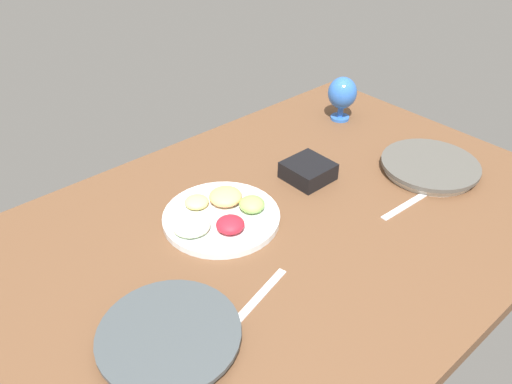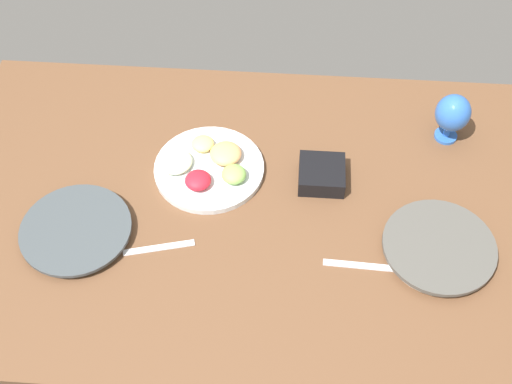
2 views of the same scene
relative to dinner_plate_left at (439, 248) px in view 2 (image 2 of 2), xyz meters
The scene contains 8 objects.
ground_plane 52.15cm from the dinner_plate_left, 12.32° to the right, with size 160.00×104.00×4.00cm, color brown.
dinner_plate_left is the anchor object (origin of this frame).
dinner_plate_right 91.32cm from the dinner_plate_left, ahead, with size 28.33×28.33×2.67cm.
fruit_platter 64.16cm from the dinner_plate_left, 20.31° to the right, with size 30.08×30.08×5.36cm.
hurricane_glass_blue 40.78cm from the dinner_plate_left, 98.61° to the right, with size 9.76×9.76×15.19cm.
square_bowl_black 36.17cm from the dinner_plate_left, 35.70° to the right, with size 12.28×12.28×5.05cm.
fork_by_left_plate 20.35cm from the dinner_plate_left, 15.81° to the left, with size 18.00×1.80×0.60cm, color silver.
fork_by_right_plate 69.90cm from the dinner_plate_left, ahead, with size 18.00×1.80×0.60cm, color silver.
Camera 2 is at (-12.02, 106.45, 142.25)cm, focal length 47.34 mm.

